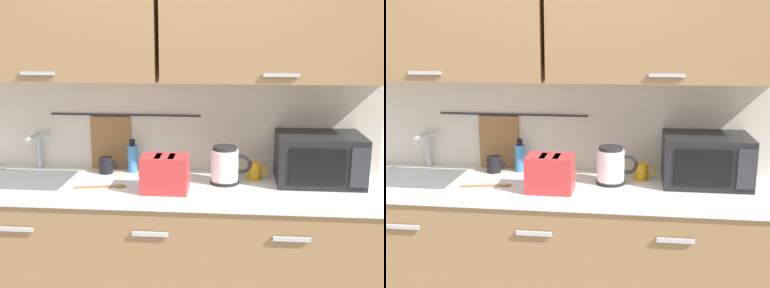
# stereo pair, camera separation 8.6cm
# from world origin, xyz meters

# --- Properties ---
(counter_unit) EXTENTS (2.53, 0.64, 0.90)m
(counter_unit) POSITION_xyz_m (-0.01, 0.30, 0.46)
(counter_unit) COLOR #997047
(counter_unit) RESTS_ON ground
(back_wall_assembly) EXTENTS (3.70, 0.41, 2.50)m
(back_wall_assembly) POSITION_xyz_m (-0.00, 0.53, 1.52)
(back_wall_assembly) COLOR silver
(back_wall_assembly) RESTS_ON ground
(sink_faucet) EXTENTS (0.09, 0.17, 0.22)m
(sink_faucet) POSITION_xyz_m (-0.77, 0.53, 1.04)
(sink_faucet) COLOR #B2B5BA
(sink_faucet) RESTS_ON counter_unit
(microwave) EXTENTS (0.46, 0.35, 0.27)m
(microwave) POSITION_xyz_m (0.87, 0.41, 1.04)
(microwave) COLOR black
(microwave) RESTS_ON counter_unit
(electric_kettle) EXTENTS (0.23, 0.16, 0.21)m
(electric_kettle) POSITION_xyz_m (0.36, 0.34, 1.00)
(electric_kettle) COLOR black
(electric_kettle) RESTS_ON counter_unit
(dish_soap_bottle) EXTENTS (0.06, 0.06, 0.20)m
(dish_soap_bottle) POSITION_xyz_m (-0.19, 0.52, 0.99)
(dish_soap_bottle) COLOR #3F8CD8
(dish_soap_bottle) RESTS_ON counter_unit
(mug_near_sink) EXTENTS (0.12, 0.08, 0.09)m
(mug_near_sink) POSITION_xyz_m (-0.34, 0.48, 0.95)
(mug_near_sink) COLOR black
(mug_near_sink) RESTS_ON counter_unit
(toaster) EXTENTS (0.26, 0.17, 0.19)m
(toaster) POSITION_xyz_m (0.05, 0.18, 1.00)
(toaster) COLOR red
(toaster) RESTS_ON counter_unit
(mug_by_kettle) EXTENTS (0.12, 0.08, 0.09)m
(mug_by_kettle) POSITION_xyz_m (0.52, 0.43, 0.95)
(mug_by_kettle) COLOR orange
(mug_by_kettle) RESTS_ON counter_unit
(wooden_spoon) EXTENTS (0.28, 0.09, 0.01)m
(wooden_spoon) POSITION_xyz_m (-0.27, 0.21, 0.91)
(wooden_spoon) COLOR #9E7042
(wooden_spoon) RESTS_ON counter_unit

